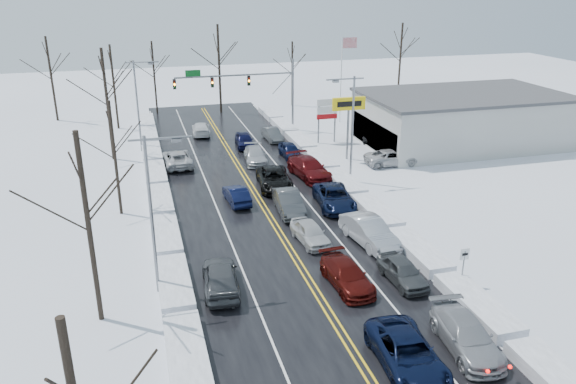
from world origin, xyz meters
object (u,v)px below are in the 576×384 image
object	(u,v)px
traffic_signal_mast	(248,84)
tires_plus_sign	(349,108)
dealership_building	(462,118)
oncoming_car_0	(237,203)
flagpole	(343,73)

from	to	relation	value
traffic_signal_mast	tires_plus_sign	distance (m)	13.92
dealership_building	oncoming_car_0	world-z (taller)	dealership_building
traffic_signal_mast	flagpole	size ratio (longest dim) A/B	1.33
traffic_signal_mast	oncoming_car_0	distance (m)	21.63
traffic_signal_mast	flagpole	bearing A→B (deg)	9.73
tires_plus_sign	dealership_building	size ratio (longest dim) A/B	0.29
dealership_building	oncoming_car_0	size ratio (longest dim) A/B	5.01
dealership_building	oncoming_car_0	xyz separation A→B (m)	(-25.81, -10.26, -2.66)
tires_plus_sign	oncoming_car_0	xyz separation A→B (m)	(-12.33, -8.25, -4.99)
oncoming_car_0	flagpole	bearing A→B (deg)	-131.48
traffic_signal_mast	oncoming_car_0	bearing A→B (deg)	-104.60
tires_plus_sign	dealership_building	world-z (taller)	tires_plus_sign
dealership_building	oncoming_car_0	bearing A→B (deg)	-158.32
tires_plus_sign	flagpole	world-z (taller)	flagpole
tires_plus_sign	dealership_building	xyz separation A→B (m)	(13.48, 2.01, -2.34)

